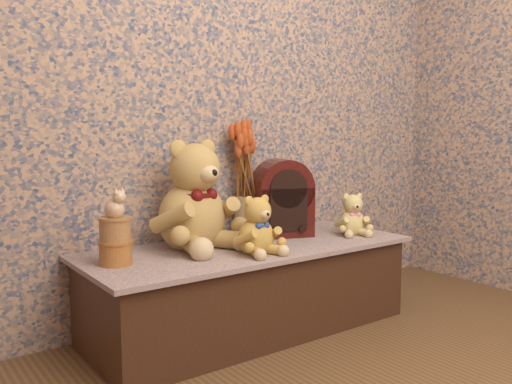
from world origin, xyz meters
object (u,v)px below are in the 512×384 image
at_px(cat_figurine, 114,202).
at_px(biscuit_tin_lower, 116,253).
at_px(teddy_large, 192,190).
at_px(cathedral_radio, 282,197).
at_px(teddy_medium, 256,222).
at_px(teddy_small, 352,212).
at_px(ceramic_vase, 246,216).

bearing_deg(cat_figurine, biscuit_tin_lower, 0.00).
relative_size(teddy_large, cathedral_radio, 1.35).
height_order(teddy_large, cat_figurine, teddy_large).
distance_m(cathedral_radio, biscuit_tin_lower, 0.88).
height_order(teddy_medium, teddy_small, teddy_medium).
bearing_deg(teddy_small, biscuit_tin_lower, -160.46).
xyz_separation_m(cathedral_radio, biscuit_tin_lower, (-0.86, -0.08, -0.14)).
height_order(teddy_large, cathedral_radio, teddy_large).
distance_m(ceramic_vase, cat_figurine, 0.77).
bearing_deg(teddy_large, cat_figurine, -173.98).
bearing_deg(ceramic_vase, cat_figurine, -165.38).
distance_m(teddy_small, biscuit_tin_lower, 1.16).
bearing_deg(cathedral_radio, teddy_large, -161.84).
xyz_separation_m(teddy_medium, ceramic_vase, (0.19, 0.35, -0.04)).
distance_m(teddy_medium, teddy_small, 0.62).
height_order(biscuit_tin_lower, cat_figurine, cat_figurine).
bearing_deg(teddy_medium, ceramic_vase, 59.93).
relative_size(teddy_large, biscuit_tin_lower, 4.08).
relative_size(teddy_medium, teddy_small, 1.19).
distance_m(teddy_large, cat_figurine, 0.40).
distance_m(teddy_medium, cathedral_radio, 0.41).
distance_m(teddy_large, teddy_small, 0.81).
height_order(teddy_medium, biscuit_tin_lower, teddy_medium).
relative_size(cathedral_radio, biscuit_tin_lower, 3.01).
bearing_deg(cat_figurine, teddy_large, -6.74).
bearing_deg(cathedral_radio, teddy_small, -13.16).
relative_size(teddy_small, biscuit_tin_lower, 1.78).
xyz_separation_m(teddy_small, cat_figurine, (-1.15, 0.10, 0.13)).
bearing_deg(teddy_large, teddy_medium, -67.40).
bearing_deg(teddy_medium, teddy_small, 3.95).
relative_size(teddy_large, teddy_medium, 1.93).
xyz_separation_m(teddy_large, cat_figurine, (-0.38, -0.10, -0.01)).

